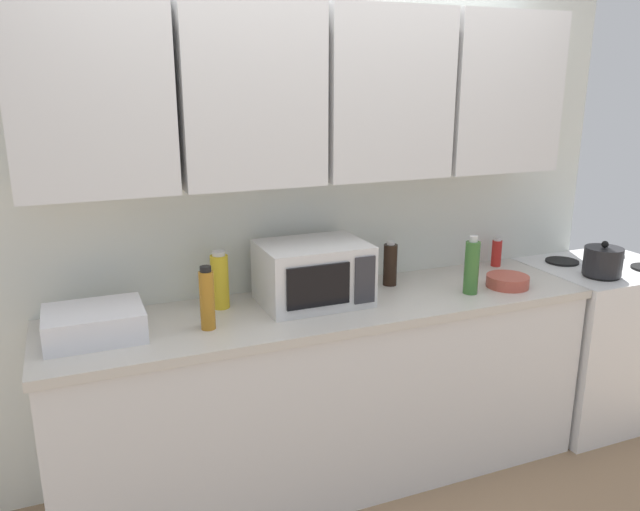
# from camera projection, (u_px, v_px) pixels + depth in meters

# --- Properties ---
(wall_back_with_cabinets) EXTENTS (3.40, 0.38, 2.60)m
(wall_back_with_cabinets) POSITION_uv_depth(u_px,v_px,m) (309.00, 150.00, 2.88)
(wall_back_with_cabinets) COLOR silver
(wall_back_with_cabinets) RESTS_ON ground_plane
(counter_run) EXTENTS (2.53, 0.63, 0.90)m
(counter_run) POSITION_uv_depth(u_px,v_px,m) (328.00, 392.00, 2.98)
(counter_run) COLOR silver
(counter_run) RESTS_ON ground_plane
(stove_range) EXTENTS (0.76, 0.64, 0.91)m
(stove_range) POSITION_uv_depth(u_px,v_px,m) (595.00, 341.00, 3.56)
(stove_range) COLOR silver
(stove_range) RESTS_ON ground_plane
(kettle) EXTENTS (0.19, 0.19, 0.18)m
(kettle) POSITION_uv_depth(u_px,v_px,m) (603.00, 261.00, 3.23)
(kettle) COLOR black
(kettle) RESTS_ON stove_range
(microwave) EXTENTS (0.48, 0.37, 0.28)m
(microwave) POSITION_uv_depth(u_px,v_px,m) (313.00, 273.00, 2.84)
(microwave) COLOR silver
(microwave) RESTS_ON counter_run
(dish_rack) EXTENTS (0.38, 0.30, 0.12)m
(dish_rack) POSITION_uv_depth(u_px,v_px,m) (94.00, 323.00, 2.47)
(dish_rack) COLOR silver
(dish_rack) RESTS_ON counter_run
(bottle_amber_vinegar) EXTENTS (0.06, 0.06, 0.27)m
(bottle_amber_vinegar) POSITION_uv_depth(u_px,v_px,m) (207.00, 299.00, 2.54)
(bottle_amber_vinegar) COLOR #AD701E
(bottle_amber_vinegar) RESTS_ON counter_run
(bottle_yellow_mustard) EXTENTS (0.08, 0.08, 0.26)m
(bottle_yellow_mustard) POSITION_uv_depth(u_px,v_px,m) (220.00, 281.00, 2.78)
(bottle_yellow_mustard) COLOR gold
(bottle_yellow_mustard) RESTS_ON counter_run
(bottle_red_sauce) EXTENTS (0.05, 0.05, 0.16)m
(bottle_red_sauce) POSITION_uv_depth(u_px,v_px,m) (497.00, 252.00, 3.42)
(bottle_red_sauce) COLOR red
(bottle_red_sauce) RESTS_ON counter_run
(bottle_green_oil) EXTENTS (0.07, 0.07, 0.28)m
(bottle_green_oil) POSITION_uv_depth(u_px,v_px,m) (472.00, 267.00, 2.97)
(bottle_green_oil) COLOR #386B2D
(bottle_green_oil) RESTS_ON counter_run
(bottle_soy_dark) EXTENTS (0.07, 0.07, 0.22)m
(bottle_soy_dark) POSITION_uv_depth(u_px,v_px,m) (390.00, 264.00, 3.10)
(bottle_soy_dark) COLOR black
(bottle_soy_dark) RESTS_ON counter_run
(bowl_ceramic_small) EXTENTS (0.21, 0.21, 0.06)m
(bowl_ceramic_small) POSITION_uv_depth(u_px,v_px,m) (508.00, 281.00, 3.09)
(bowl_ceramic_small) COLOR #B24C3D
(bowl_ceramic_small) RESTS_ON counter_run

